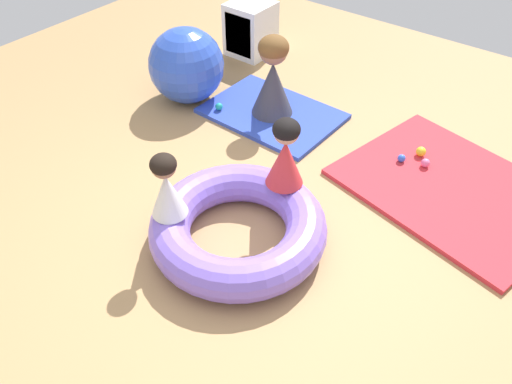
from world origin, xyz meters
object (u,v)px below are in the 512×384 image
inflatable_cushion (238,227)px  exercise_ball_large (186,65)px  adult_seated (273,77)px  storage_cube (249,29)px  play_ball_blue (402,158)px  child_in_red (285,153)px  child_in_white (166,186)px  play_ball_yellow (421,152)px  play_ball_pink (425,163)px  play_ball_teal (219,107)px

inflatable_cushion → exercise_ball_large: (-1.58, 1.18, 0.21)m
adult_seated → storage_cube: adult_seated is taller
play_ball_blue → exercise_ball_large: 2.13m
child_in_red → child_in_white: 0.83m
play_ball_yellow → storage_cube: size_ratio=0.15×
play_ball_pink → child_in_red: bearing=-120.1°
play_ball_teal → child_in_red: bearing=-30.0°
play_ball_pink → play_ball_blue: bearing=-162.8°
play_ball_blue → exercise_ball_large: (-2.09, -0.29, 0.28)m
inflatable_cushion → play_ball_blue: bearing=70.8°
play_ball_pink → play_ball_yellow: size_ratio=0.87×
play_ball_yellow → exercise_ball_large: size_ratio=0.12×
child_in_red → play_ball_blue: (0.45, 1.03, -0.46)m
child_in_white → adult_seated: bearing=90.0°
adult_seated → exercise_ball_large: size_ratio=1.05×
play_ball_teal → play_ball_blue: 1.72m
child_in_white → storage_cube: child_in_white is taller
play_ball_pink → exercise_ball_large: size_ratio=0.10×
child_in_white → exercise_ball_large: child_in_white is taller
inflatable_cushion → child_in_white: size_ratio=2.59×
adult_seated → play_ball_pink: adult_seated is taller
play_ball_yellow → storage_cube: 2.41m
child_in_red → play_ball_yellow: (0.54, 1.20, -0.45)m
child_in_white → child_in_red: bearing=46.1°
child_in_white → play_ball_yellow: 2.19m
inflatable_cushion → child_in_red: (0.06, 0.44, 0.39)m
play_ball_blue → child_in_white: bearing=-116.4°
child_in_red → exercise_ball_large: 1.81m
play_ball_pink → play_ball_blue: play_ball_pink is taller
child_in_white → exercise_ball_large: 1.91m
storage_cube → child_in_white: bearing=-62.1°
play_ball_teal → storage_cube: bearing=115.2°
play_ball_teal → adult_seated: bearing=34.0°
adult_seated → play_ball_pink: 1.50m
inflatable_cushion → play_ball_blue: size_ratio=18.64×
play_ball_teal → play_ball_yellow: size_ratio=0.85×
inflatable_cushion → play_ball_pink: 1.68m
storage_cube → exercise_ball_large: bearing=-83.4°
play_ball_yellow → play_ball_blue: (-0.09, -0.17, -0.01)m
child_in_red → play_ball_blue: size_ratio=7.99×
child_in_red → storage_cube: bearing=110.6°
play_ball_yellow → exercise_ball_large: bearing=-168.0°
child_in_white → play_ball_blue: child_in_white is taller
child_in_red → play_ball_teal: bearing=126.8°
play_ball_pink → play_ball_teal: bearing=-168.6°
adult_seated → child_in_white: bearing=-7.1°
child_in_white → play_ball_yellow: size_ratio=5.75×
play_ball_teal → child_in_white: bearing=-60.1°
play_ball_pink → inflatable_cushion: bearing=-114.4°
adult_seated → exercise_ball_large: (-0.82, -0.25, -0.05)m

